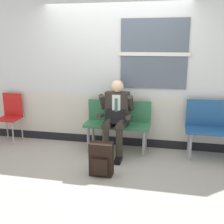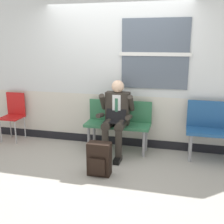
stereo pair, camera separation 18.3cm
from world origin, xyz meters
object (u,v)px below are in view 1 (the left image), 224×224
object	(u,v)px
bench_with_person	(118,121)
bench_empty	(222,125)
folding_chair	(11,113)
person_seated	(116,116)
backpack	(101,159)

from	to	relation	value
bench_with_person	bench_empty	distance (m)	1.71
bench_empty	folding_chair	xyz separation A→B (m)	(-3.80, 0.04, -0.01)
person_seated	folding_chair	bearing A→B (deg)	173.52
person_seated	backpack	size ratio (longest dim) A/B	2.57
person_seated	backpack	xyz separation A→B (m)	(-0.05, -0.82, -0.43)
person_seated	folding_chair	size ratio (longest dim) A/B	1.37
bench_with_person	person_seated	size ratio (longest dim) A/B	0.89
bench_empty	bench_with_person	bearing A→B (deg)	-179.75
folding_chair	bench_with_person	bearing A→B (deg)	-1.20
bench_empty	person_seated	distance (m)	1.73
person_seated	folding_chair	world-z (taller)	person_seated
bench_with_person	backpack	distance (m)	1.05
backpack	folding_chair	world-z (taller)	folding_chair
bench_with_person	bench_empty	size ratio (longest dim) A/B	0.98
bench_empty	folding_chair	world-z (taller)	bench_empty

